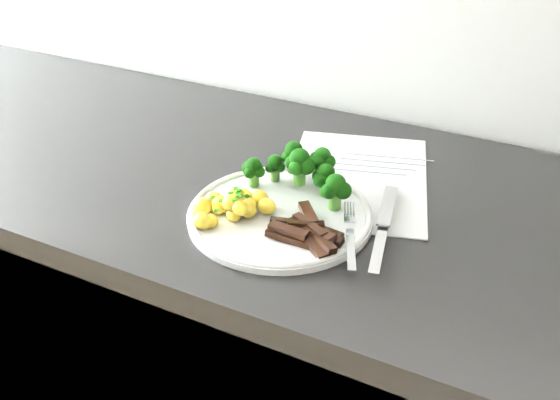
# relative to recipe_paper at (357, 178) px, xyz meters

# --- Properties ---
(recipe_paper) EXTENTS (0.29, 0.35, 0.00)m
(recipe_paper) POSITION_rel_recipe_paper_xyz_m (0.00, 0.00, 0.00)
(recipe_paper) COLOR white
(recipe_paper) RESTS_ON counter
(plate) EXTENTS (0.26, 0.26, 0.01)m
(plate) POSITION_rel_recipe_paper_xyz_m (-0.06, -0.15, 0.01)
(plate) COLOR white
(plate) RESTS_ON counter
(broccoli) EXTENTS (0.18, 0.10, 0.07)m
(broccoli) POSITION_rel_recipe_paper_xyz_m (-0.05, -0.08, 0.04)
(broccoli) COLOR #3A6C21
(broccoli) RESTS_ON plate
(potatoes) EXTENTS (0.11, 0.11, 0.04)m
(potatoes) POSITION_rel_recipe_paper_xyz_m (-0.11, -0.19, 0.02)
(potatoes) COLOR gold
(potatoes) RESTS_ON plate
(beef_strips) EXTENTS (0.11, 0.11, 0.02)m
(beef_strips) POSITION_rel_recipe_paper_xyz_m (0.00, -0.19, 0.02)
(beef_strips) COLOR black
(beef_strips) RESTS_ON plate
(fork) EXTENTS (0.07, 0.15, 0.01)m
(fork) POSITION_rel_recipe_paper_xyz_m (0.06, -0.18, 0.02)
(fork) COLOR silver
(fork) RESTS_ON plate
(knife) EXTENTS (0.06, 0.21, 0.02)m
(knife) POSITION_rel_recipe_paper_xyz_m (0.09, -0.15, 0.01)
(knife) COLOR silver
(knife) RESTS_ON plate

